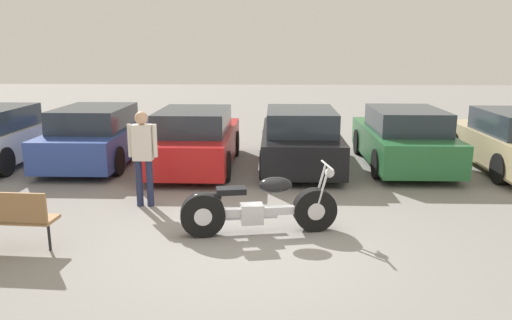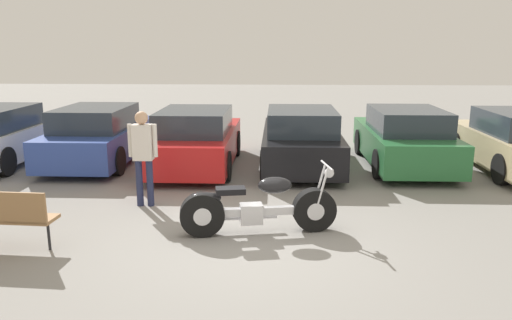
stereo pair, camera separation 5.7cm
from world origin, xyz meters
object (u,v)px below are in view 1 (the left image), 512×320
(motorcycle, at_px, (258,207))
(parked_car_blue, at_px, (98,136))
(person_standing, at_px, (143,151))
(parked_car_black, at_px, (300,140))
(parked_car_green, at_px, (403,139))
(parked_car_red, at_px, (195,140))

(motorcycle, distance_m, parked_car_blue, 6.13)
(motorcycle, xyz_separation_m, person_standing, (-2.06, 1.26, 0.60))
(parked_car_blue, xyz_separation_m, person_standing, (1.99, -3.33, 0.36))
(motorcycle, xyz_separation_m, parked_car_black, (0.85, 4.34, 0.24))
(motorcycle, xyz_separation_m, parked_car_green, (3.31, 4.53, 0.24))
(motorcycle, distance_m, parked_car_green, 5.62)
(parked_car_red, xyz_separation_m, parked_car_black, (2.45, 0.15, 0.00))
(parked_car_red, bearing_deg, motorcycle, -69.10)
(parked_car_black, height_order, person_standing, person_standing)
(parked_car_blue, xyz_separation_m, parked_car_green, (7.36, -0.06, 0.00))
(parked_car_red, xyz_separation_m, person_standing, (-0.46, -2.92, 0.36))
(parked_car_red, relative_size, person_standing, 2.41)
(motorcycle, distance_m, parked_car_black, 4.43)
(parked_car_red, distance_m, person_standing, 2.98)
(parked_car_black, relative_size, person_standing, 2.41)
(parked_car_blue, height_order, parked_car_green, same)
(parked_car_blue, relative_size, person_standing, 2.41)
(parked_car_black, relative_size, parked_car_green, 1.00)
(parked_car_blue, xyz_separation_m, parked_car_black, (4.91, -0.25, 0.00))
(parked_car_black, bearing_deg, parked_car_green, 4.47)
(parked_car_black, bearing_deg, parked_car_blue, 177.07)
(parked_car_black, distance_m, person_standing, 4.26)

